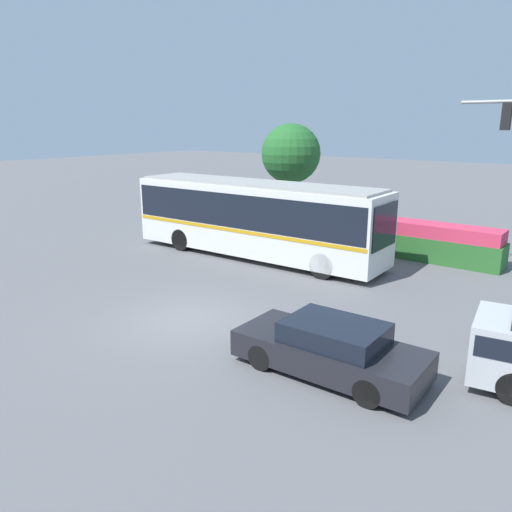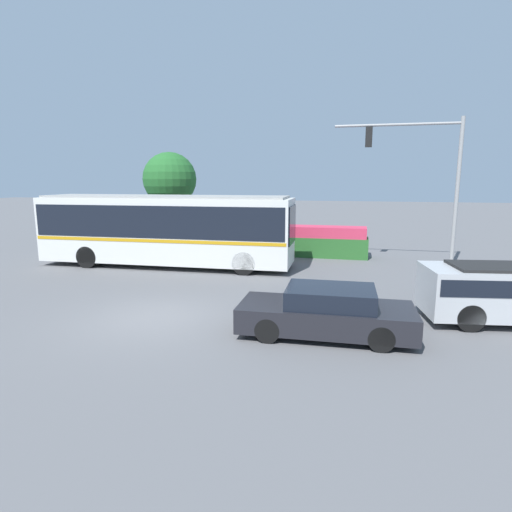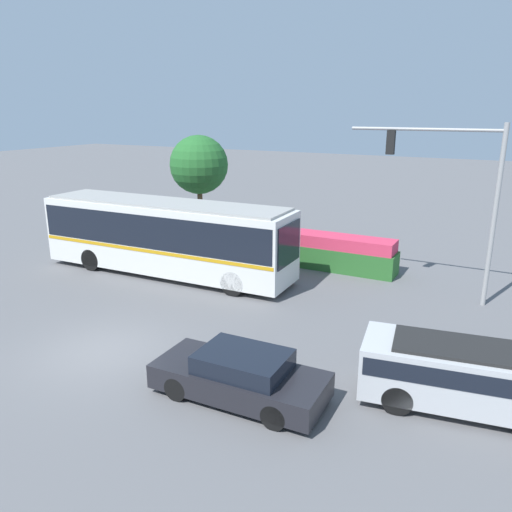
% 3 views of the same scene
% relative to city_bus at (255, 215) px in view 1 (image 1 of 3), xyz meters
% --- Properties ---
extents(ground_plane, '(140.00, 140.00, 0.00)m').
position_rel_city_bus_xyz_m(ground_plane, '(2.88, -6.97, -1.86)').
color(ground_plane, '#5B5B5E').
extents(city_bus, '(11.77, 2.87, 3.26)m').
position_rel_city_bus_xyz_m(city_bus, '(0.00, 0.00, 0.00)').
color(city_bus, silver).
rests_on(city_bus, ground).
extents(sedan_foreground, '(4.48, 1.92, 1.28)m').
position_rel_city_bus_xyz_m(sedan_foreground, '(7.85, -7.26, -1.25)').
color(sedan_foreground, black).
rests_on(sedan_foreground, ground).
extents(flowering_hedge, '(10.15, 1.33, 1.58)m').
position_rel_city_bus_xyz_m(flowering_hedge, '(4.11, 4.15, -1.08)').
color(flowering_hedge, '#286028').
rests_on(flowering_hedge, ground).
extents(street_tree_left, '(3.36, 3.36, 5.69)m').
position_rel_city_bus_xyz_m(street_tree_left, '(-3.04, 7.21, 2.13)').
color(street_tree_left, brown).
rests_on(street_tree_left, ground).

